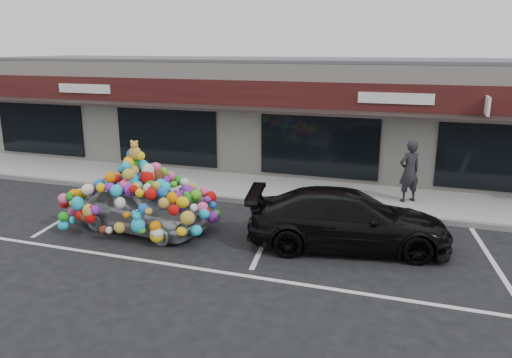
% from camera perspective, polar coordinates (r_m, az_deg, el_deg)
% --- Properties ---
extents(ground, '(90.00, 90.00, 0.00)m').
position_cam_1_polar(ground, '(14.03, -9.91, -5.19)').
color(ground, black).
rests_on(ground, ground).
extents(shop_building, '(24.00, 7.20, 4.31)m').
position_cam_1_polar(shop_building, '(21.13, 0.87, 7.82)').
color(shop_building, white).
rests_on(shop_building, ground).
extents(sidewalk, '(26.00, 3.00, 0.15)m').
position_cam_1_polar(sidewalk, '(17.45, -3.67, -0.73)').
color(sidewalk, '#979792').
rests_on(sidewalk, ground).
extents(kerb, '(26.00, 0.18, 0.16)m').
position_cam_1_polar(kerb, '(16.13, -5.69, -2.09)').
color(kerb, slate).
rests_on(kerb, ground).
extents(parking_stripe_left, '(0.73, 4.37, 0.01)m').
position_cam_1_polar(parking_stripe_left, '(15.91, -19.76, -3.43)').
color(parking_stripe_left, silver).
rests_on(parking_stripe_left, ground).
extents(parking_stripe_mid, '(0.73, 4.37, 0.01)m').
position_cam_1_polar(parking_stripe_mid, '(13.16, 1.36, -6.32)').
color(parking_stripe_mid, silver).
rests_on(parking_stripe_mid, ground).
extents(parking_stripe_right, '(0.73, 4.37, 0.01)m').
position_cam_1_polar(parking_stripe_right, '(12.76, 25.44, -8.55)').
color(parking_stripe_right, silver).
rests_on(parking_stripe_right, ground).
extents(lane_line, '(14.00, 0.12, 0.01)m').
position_cam_1_polar(lane_line, '(11.29, -6.47, -10.16)').
color(lane_line, silver).
rests_on(lane_line, ground).
extents(toy_car, '(2.71, 4.18, 2.30)m').
position_cam_1_polar(toy_car, '(13.58, -13.17, -2.58)').
color(toy_car, '#9A9FA4').
rests_on(toy_car, ground).
extents(black_sedan, '(2.87, 5.15, 1.41)m').
position_cam_1_polar(black_sedan, '(12.33, 10.47, -4.60)').
color(black_sedan, black).
rests_on(black_sedan, ground).
extents(pedestrian_a, '(0.83, 0.78, 1.90)m').
position_cam_1_polar(pedestrian_a, '(15.85, 17.12, 0.85)').
color(pedestrian_a, black).
rests_on(pedestrian_a, sidewalk).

